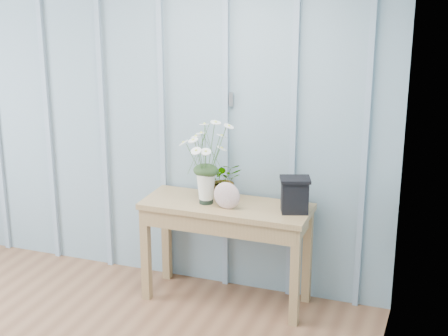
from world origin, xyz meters
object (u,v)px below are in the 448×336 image
at_px(daisy_vase, 206,150).
at_px(felt_disc_vessel, 227,196).
at_px(carved_box, 295,195).
at_px(sideboard, 226,219).

bearing_deg(daisy_vase, felt_disc_vessel, -18.51).
distance_m(felt_disc_vessel, carved_box, 0.47).
bearing_deg(felt_disc_vessel, carved_box, 14.19).
distance_m(daisy_vase, carved_box, 0.68).
bearing_deg(carved_box, sideboard, -179.13).
distance_m(daisy_vase, felt_disc_vessel, 0.35).
xyz_separation_m(felt_disc_vessel, carved_box, (0.45, 0.10, 0.03)).
xyz_separation_m(sideboard, carved_box, (0.49, 0.01, 0.24)).
bearing_deg(daisy_vase, carved_box, 3.53).
relative_size(sideboard, daisy_vase, 1.92).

